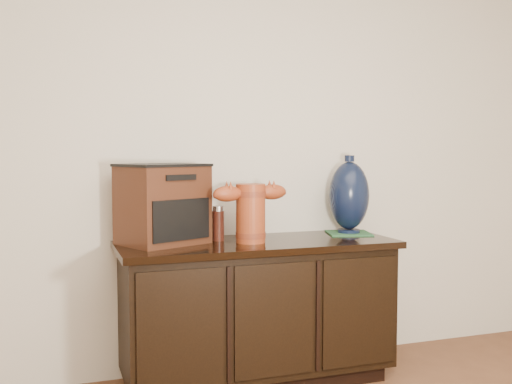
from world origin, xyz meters
name	(u,v)px	position (x,y,z in m)	size (l,w,h in m)	color
sideboard	(258,310)	(0.00, 2.23, 0.39)	(1.46, 0.56, 0.75)	black
terracotta_vessel	(251,210)	(-0.05, 2.20, 0.93)	(0.43, 0.18, 0.30)	#9B3F1C
tv_radio	(163,204)	(-0.48, 2.31, 0.96)	(0.50, 0.47, 0.41)	#3E1D0F
green_mat	(349,233)	(0.59, 2.33, 0.76)	(0.24, 0.24, 0.01)	#295B33
lamp_base	(349,196)	(0.59, 2.33, 0.97)	(0.28, 0.28, 0.44)	black
spray_can	(218,224)	(-0.19, 2.31, 0.85)	(0.06, 0.06, 0.18)	#561B0E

